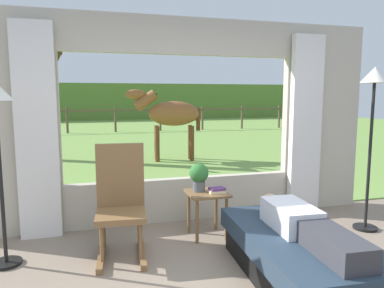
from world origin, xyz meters
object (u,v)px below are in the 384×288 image
(rocking_chair, at_px, (121,202))
(potted_plant, at_px, (199,175))
(pasture_tree, at_px, (37,95))
(floor_lamp_right, at_px, (373,99))
(reclining_person, at_px, (303,224))
(side_table, at_px, (207,200))
(book_stack, at_px, (217,190))
(recliner_sofa, at_px, (299,256))
(horse, at_px, (170,114))

(rocking_chair, bearing_deg, potted_plant, 21.84)
(rocking_chair, xyz_separation_m, potted_plant, (0.90, 0.26, 0.16))
(pasture_tree, bearing_deg, floor_lamp_right, -54.67)
(reclining_person, distance_m, side_table, 1.31)
(book_stack, bearing_deg, recliner_sofa, -72.20)
(potted_plant, bearing_deg, book_stack, -36.03)
(pasture_tree, bearing_deg, reclining_person, -67.74)
(rocking_chair, height_order, pasture_tree, pasture_tree)
(floor_lamp_right, bearing_deg, horse, 103.63)
(potted_plant, height_order, floor_lamp_right, floor_lamp_right)
(reclining_person, xyz_separation_m, pasture_tree, (-2.89, 7.06, 1.10))
(recliner_sofa, distance_m, reclining_person, 0.31)
(horse, bearing_deg, recliner_sofa, -174.51)
(floor_lamp_right, relative_size, pasture_tree, 0.60)
(potted_plant, bearing_deg, reclining_person, -67.60)
(book_stack, xyz_separation_m, floor_lamp_right, (1.82, -0.24, 1.01))
(side_table, bearing_deg, reclining_person, -69.84)
(reclining_person, relative_size, rocking_chair, 1.28)
(potted_plant, distance_m, pasture_tree, 6.31)
(recliner_sofa, distance_m, horse, 6.11)
(side_table, distance_m, book_stack, 0.17)
(recliner_sofa, xyz_separation_m, rocking_chair, (-1.43, 0.97, 0.33))
(recliner_sofa, xyz_separation_m, pasture_tree, (-2.89, 7.01, 1.41))
(rocking_chair, bearing_deg, recliner_sofa, -28.65)
(potted_plant, relative_size, horse, 0.18)
(recliner_sofa, relative_size, book_stack, 9.49)
(rocking_chair, height_order, potted_plant, rocking_chair)
(recliner_sofa, xyz_separation_m, book_stack, (-0.36, 1.11, 0.33))
(reclining_person, relative_size, floor_lamp_right, 0.74)
(horse, bearing_deg, potted_plant, 178.72)
(rocking_chair, xyz_separation_m, horse, (1.64, 5.06, 0.61))
(reclining_person, relative_size, horse, 0.79)
(rocking_chair, xyz_separation_m, book_stack, (1.08, 0.14, 0.00))
(recliner_sofa, bearing_deg, reclining_person, -86.23)
(floor_lamp_right, bearing_deg, book_stack, 172.36)
(potted_plant, xyz_separation_m, pasture_tree, (-2.36, 5.77, 0.92))
(reclining_person, xyz_separation_m, rocking_chair, (-1.43, 1.02, 0.02))
(reclining_person, height_order, side_table, reclining_person)
(rocking_chair, relative_size, potted_plant, 3.50)
(pasture_tree, bearing_deg, horse, -17.45)
(recliner_sofa, height_order, horse, horse)
(book_stack, bearing_deg, potted_plant, 143.97)
(potted_plant, xyz_separation_m, horse, (0.74, 4.80, 0.45))
(book_stack, bearing_deg, horse, 83.42)
(reclining_person, xyz_separation_m, book_stack, (-0.36, 1.16, 0.03))
(recliner_sofa, bearing_deg, book_stack, 111.57)
(recliner_sofa, bearing_deg, potted_plant, 116.99)
(reclining_person, relative_size, book_stack, 7.76)
(recliner_sofa, height_order, rocking_chair, rocking_chair)
(side_table, bearing_deg, recliner_sofa, -69.06)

